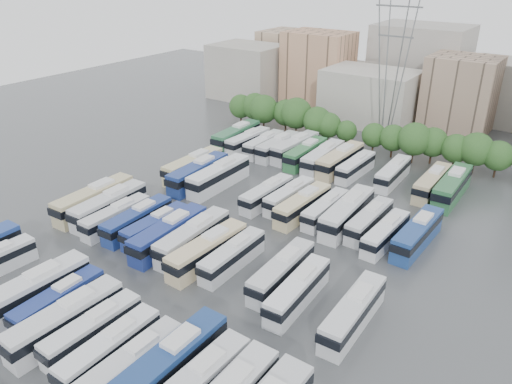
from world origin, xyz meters
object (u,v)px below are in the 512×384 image
Objects in this scene: bus_r0_s5 at (59,301)px; bus_r1_s10 at (282,271)px; electricity_pylon at (394,49)px; bus_r0_s10 at (169,365)px; bus_r1_s1 at (109,205)px; bus_r3_s4 at (295,147)px; bus_r1_s0 at (94,199)px; bus_r2_s2 at (198,173)px; bus_r3_s0 at (237,136)px; bus_r3_s1 at (248,141)px; bus_r0_s8 at (110,349)px; bus_r1_s2 at (116,217)px; bus_r2_s9 at (325,209)px; bus_r2_s7 at (289,196)px; bus_r2_s11 at (369,220)px; bus_r2_s6 at (267,194)px; bus_r3_s2 at (264,144)px; bus_r0_s7 at (93,330)px; bus_r2_s3 at (219,176)px; bus_r2_s10 at (347,213)px; bus_r1_s13 at (353,312)px; bus_r1_s11 at (298,290)px; bus_r2_s13 at (417,234)px; bus_r3_s12 at (432,183)px; bus_r2_s8 at (303,205)px; bus_r1_s3 at (138,220)px; bus_r3_s13 at (452,186)px; bus_r0_s6 at (66,320)px; bus_r0_s9 at (132,364)px; bus_r3_s10 at (393,173)px; bus_r2_s12 at (386,233)px; bus_r1_s6 at (193,237)px; bus_r3_s5 at (306,153)px; bus_r3_s6 at (323,157)px; bus_r0_s4 at (31,293)px; bus_r3_s8 at (356,167)px; bus_r1_s8 at (232,256)px.

bus_r1_s10 is at bearing 45.54° from bus_r0_s5.
bus_r0_s10 is (9.41, -73.39, -16.59)m from electricity_pylon.
bus_r1_s1 is 37.96m from bus_r3_s4.
bus_r1_s0 is at bearing 151.47° from bus_r0_s10.
bus_r2_s2 reaches higher than bus_r3_s0.
bus_r0_s8 is at bearing -64.54° from bus_r3_s1.
bus_r1_s2 is 30.01m from bus_r2_s9.
bus_r2_s7 reaches higher than bus_r0_s5.
bus_r2_s11 is (36.15, 18.14, -0.37)m from bus_r1_s0.
bus_r2_s6 is 22.47m from bus_r3_s2.
bus_r2_s3 is at bearing 111.27° from bus_r0_s7.
bus_r2_s9 is 3.42m from bus_r2_s10.
bus_r1_s13 is (10.03, -2.00, 0.02)m from bus_r1_s10.
bus_r1_s11 is at bearing -54.07° from bus_r2_s7.
bus_r0_s8 is 0.82× the size of bus_r2_s2.
bus_r3_s12 is at bearing 103.12° from bus_r2_s13.
bus_r1_s0 is at bearing -155.44° from bus_r2_s13.
bus_r2_s8 is (-6.42, 34.60, -0.21)m from bus_r0_s10.
electricity_pylon is 2.47× the size of bus_r2_s2.
bus_r3_s4 is at bearing 82.71° from bus_r1_s3.
bus_r1_s13 is 28.21m from bus_r2_s7.
bus_r3_s12 reaches higher than bus_r1_s10.
electricity_pylon is at bearing 64.05° from bus_r3_s4.
bus_r3_s13 reaches higher than bus_r1_s3.
bus_r1_s3 is at bearing -133.49° from bus_r3_s13.
bus_r3_s13 reaches higher than bus_r3_s4.
bus_r0_s9 is at bearing 0.63° from bus_r0_s6.
bus_r0_s6 is at bearing -72.37° from bus_r3_s0.
bus_r3_s2 is (-13.16, 54.63, -0.22)m from bus_r0_s6.
bus_r3_s10 reaches higher than bus_r1_s11.
bus_r1_s6 is at bearing -139.16° from bus_r2_s12.
bus_r0_s8 is 0.82× the size of bus_r2_s3.
bus_r3_s5 is (-16.77, 17.35, -0.15)m from bus_r2_s10.
bus_r2_s12 is at bearing -46.23° from bus_r3_s6.
bus_r0_s4 is 1.21× the size of bus_r0_s9.
bus_r1_s3 is 0.91× the size of bus_r3_s4.
bus_r2_s13 is (39.74, 18.06, -0.07)m from bus_r1_s1.
bus_r3_s4 is 1.17× the size of bus_r3_s8.
bus_r1_s8 is 0.91× the size of bus_r2_s8.
bus_r3_s8 is at bearing 71.60° from bus_r2_s6.
bus_r1_s13 reaches higher than bus_r2_s12.
bus_r2_s12 is 23.03m from bus_r3_s8.
electricity_pylon is at bearing 69.52° from bus_r3_s5.
bus_r2_s13 is at bearing 51.16° from bus_r0_s5.
electricity_pylon reaches higher than bus_r0_s6.
bus_r0_s9 is at bearing -61.83° from bus_r3_s1.
bus_r1_s1 is 1.20× the size of bus_r2_s12.
bus_r1_s11 is (29.84, -0.05, 0.03)m from bus_r1_s2.
bus_r1_s6 is 37.29m from bus_r3_s2.
bus_r3_s6 reaches higher than bus_r3_s1.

